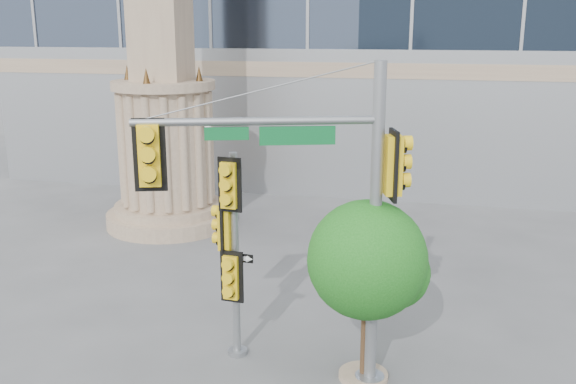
# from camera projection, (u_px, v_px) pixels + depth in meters

# --- Properties ---
(ground) EXTENTS (120.00, 120.00, 0.00)m
(ground) POSITION_uv_depth(u_px,v_px,m) (271.00, 372.00, 13.17)
(ground) COLOR #545456
(ground) RESTS_ON ground
(monument) EXTENTS (4.40, 4.40, 16.60)m
(monument) POSITION_uv_depth(u_px,v_px,m) (162.00, 68.00, 21.56)
(monument) COLOR gray
(monument) RESTS_ON ground
(main_signal_pole) EXTENTS (4.74, 1.86, 6.30)m
(main_signal_pole) POSITION_uv_depth(u_px,v_px,m) (315.00, 194.00, 11.76)
(main_signal_pole) COLOR slate
(main_signal_pole) RESTS_ON ground
(secondary_signal_pole) EXTENTS (0.77, 0.61, 4.45)m
(secondary_signal_pole) POSITION_uv_depth(u_px,v_px,m) (231.00, 241.00, 13.16)
(secondary_signal_pole) COLOR slate
(secondary_signal_pole) RESTS_ON ground
(street_tree) EXTENTS (2.38, 2.32, 3.70)m
(street_tree) POSITION_uv_depth(u_px,v_px,m) (369.00, 264.00, 12.34)
(street_tree) COLOR gray
(street_tree) RESTS_ON ground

